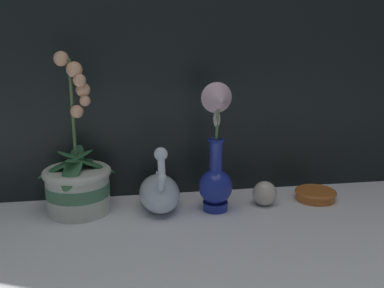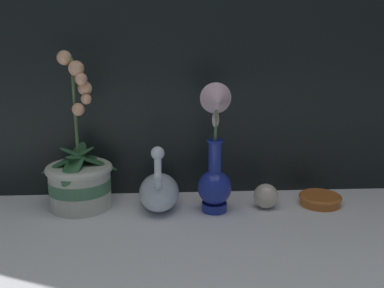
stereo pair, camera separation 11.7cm
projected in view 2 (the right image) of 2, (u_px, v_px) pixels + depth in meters
The scene contains 6 objects.
ground_plane at pixel (205, 222), 1.12m from camera, with size 2.80×2.80×0.00m, color white.
orchid_potted_plant at pixel (80, 177), 1.19m from camera, with size 0.21×0.22×0.41m.
swan_figurine at pixel (159, 190), 1.20m from camera, with size 0.11×0.20×0.19m.
blue_vase at pixel (215, 161), 1.14m from camera, with size 0.09×0.11×0.34m.
glass_sphere at pixel (266, 196), 1.20m from camera, with size 0.07×0.07×0.07m.
amber_dish at pixel (320, 199), 1.22m from camera, with size 0.12×0.12×0.03m.
Camera 2 is at (-0.09, -1.03, 0.47)m, focal length 42.00 mm.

